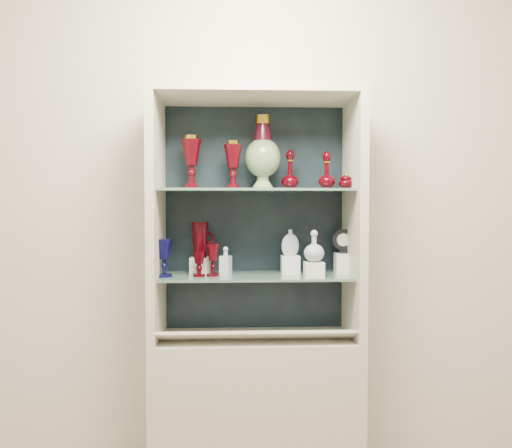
{
  "coord_description": "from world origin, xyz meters",
  "views": [
    {
      "loc": [
        -0.1,
        -0.88,
        1.38
      ],
      "look_at": [
        0.0,
        1.53,
        1.3
      ],
      "focal_mm": 35.0,
      "sensor_mm": 36.0,
      "label": 1
    }
  ],
  "objects_px": {
    "enamel_urn": "(263,153)",
    "clear_square_bottle": "(226,261)",
    "pedestal_lamp_right": "(233,165)",
    "ruby_decanter_b": "(327,169)",
    "pedestal_lamp_left": "(191,162)",
    "lidded_bowl": "(346,181)",
    "flat_flask": "(290,242)",
    "ruby_goblet_tall": "(213,260)",
    "ruby_pitcher": "(200,240)",
    "cobalt_goblet": "(164,258)",
    "ruby_decanter_a": "(290,167)",
    "cameo_medallion": "(343,241)",
    "ruby_goblet_small": "(199,264)",
    "clear_round_decanter": "(314,247)"
  },
  "relations": [
    {
      "from": "ruby_decanter_b",
      "to": "ruby_goblet_tall",
      "type": "distance_m",
      "value": 0.71
    },
    {
      "from": "pedestal_lamp_right",
      "to": "ruby_goblet_tall",
      "type": "distance_m",
      "value": 0.47
    },
    {
      "from": "ruby_decanter_b",
      "to": "clear_square_bottle",
      "type": "relative_size",
      "value": 1.37
    },
    {
      "from": "pedestal_lamp_left",
      "to": "ruby_decanter_b",
      "type": "relative_size",
      "value": 1.36
    },
    {
      "from": "pedestal_lamp_left",
      "to": "lidded_bowl",
      "type": "bearing_deg",
      "value": -4.82
    },
    {
      "from": "lidded_bowl",
      "to": "pedestal_lamp_right",
      "type": "bearing_deg",
      "value": 175.21
    },
    {
      "from": "flat_flask",
      "to": "cameo_medallion",
      "type": "bearing_deg",
      "value": -20.34
    },
    {
      "from": "ruby_goblet_tall",
      "to": "cameo_medallion",
      "type": "relative_size",
      "value": 1.24
    },
    {
      "from": "lidded_bowl",
      "to": "cobalt_goblet",
      "type": "relative_size",
      "value": 0.43
    },
    {
      "from": "ruby_decanter_b",
      "to": "ruby_goblet_tall",
      "type": "height_order",
      "value": "ruby_decanter_b"
    },
    {
      "from": "ruby_decanter_b",
      "to": "clear_round_decanter",
      "type": "xyz_separation_m",
      "value": [
        -0.07,
        -0.06,
        -0.37
      ]
    },
    {
      "from": "pedestal_lamp_left",
      "to": "ruby_goblet_tall",
      "type": "distance_m",
      "value": 0.49
    },
    {
      "from": "ruby_goblet_small",
      "to": "flat_flask",
      "type": "distance_m",
      "value": 0.47
    },
    {
      "from": "ruby_decanter_a",
      "to": "ruby_pitcher",
      "type": "height_order",
      "value": "ruby_decanter_a"
    },
    {
      "from": "ruby_goblet_tall",
      "to": "enamel_urn",
      "type": "bearing_deg",
      "value": 18.05
    },
    {
      "from": "pedestal_lamp_right",
      "to": "cobalt_goblet",
      "type": "relative_size",
      "value": 1.29
    },
    {
      "from": "ruby_decanter_b",
      "to": "cobalt_goblet",
      "type": "bearing_deg",
      "value": -177.33
    },
    {
      "from": "pedestal_lamp_right",
      "to": "cameo_medallion",
      "type": "height_order",
      "value": "pedestal_lamp_right"
    },
    {
      "from": "ruby_pitcher",
      "to": "flat_flask",
      "type": "xyz_separation_m",
      "value": [
        0.45,
        -0.02,
        -0.01
      ]
    },
    {
      "from": "ruby_pitcher",
      "to": "cameo_medallion",
      "type": "xyz_separation_m",
      "value": [
        0.72,
        -0.02,
        -0.01
      ]
    },
    {
      "from": "pedestal_lamp_right",
      "to": "cameo_medallion",
      "type": "bearing_deg",
      "value": 2.37
    },
    {
      "from": "ruby_decanter_a",
      "to": "ruby_goblet_tall",
      "type": "bearing_deg",
      "value": -168.25
    },
    {
      "from": "cobalt_goblet",
      "to": "ruby_goblet_tall",
      "type": "height_order",
      "value": "cobalt_goblet"
    },
    {
      "from": "enamel_urn",
      "to": "ruby_goblet_small",
      "type": "height_order",
      "value": "enamel_urn"
    },
    {
      "from": "ruby_decanter_b",
      "to": "cobalt_goblet",
      "type": "height_order",
      "value": "ruby_decanter_b"
    },
    {
      "from": "pedestal_lamp_left",
      "to": "cameo_medallion",
      "type": "distance_m",
      "value": 0.85
    },
    {
      "from": "pedestal_lamp_left",
      "to": "ruby_decanter_a",
      "type": "xyz_separation_m",
      "value": [
        0.49,
        0.02,
        -0.02
      ]
    },
    {
      "from": "ruby_goblet_small",
      "to": "ruby_decanter_a",
      "type": "bearing_deg",
      "value": 12.08
    },
    {
      "from": "lidded_bowl",
      "to": "ruby_decanter_b",
      "type": "bearing_deg",
      "value": 171.63
    },
    {
      "from": "enamel_urn",
      "to": "clear_square_bottle",
      "type": "height_order",
      "value": "enamel_urn"
    },
    {
      "from": "clear_round_decanter",
      "to": "pedestal_lamp_right",
      "type": "bearing_deg",
      "value": 166.3
    },
    {
      "from": "pedestal_lamp_left",
      "to": "pedestal_lamp_right",
      "type": "xyz_separation_m",
      "value": [
        0.2,
        -0.02,
        -0.01
      ]
    },
    {
      "from": "ruby_decanter_a",
      "to": "clear_round_decanter",
      "type": "bearing_deg",
      "value": -51.37
    },
    {
      "from": "pedestal_lamp_left",
      "to": "cameo_medallion",
      "type": "xyz_separation_m",
      "value": [
        0.76,
        0.01,
        -0.39
      ]
    },
    {
      "from": "pedestal_lamp_left",
      "to": "clear_square_bottle",
      "type": "height_order",
      "value": "pedestal_lamp_left"
    },
    {
      "from": "ruby_decanter_a",
      "to": "ruby_pitcher",
      "type": "xyz_separation_m",
      "value": [
        -0.45,
        0.01,
        -0.36
      ]
    },
    {
      "from": "lidded_bowl",
      "to": "ruby_goblet_small",
      "type": "xyz_separation_m",
      "value": [
        -0.71,
        -0.02,
        -0.4
      ]
    },
    {
      "from": "ruby_goblet_tall",
      "to": "ruby_decanter_b",
      "type": "bearing_deg",
      "value": 1.47
    },
    {
      "from": "pedestal_lamp_right",
      "to": "ruby_decanter_b",
      "type": "relative_size",
      "value": 1.22
    },
    {
      "from": "ruby_decanter_a",
      "to": "ruby_pitcher",
      "type": "bearing_deg",
      "value": 179.04
    },
    {
      "from": "ruby_goblet_tall",
      "to": "ruby_pitcher",
      "type": "relative_size",
      "value": 0.87
    },
    {
      "from": "lidded_bowl",
      "to": "ruby_goblet_tall",
      "type": "relative_size",
      "value": 0.51
    },
    {
      "from": "clear_round_decanter",
      "to": "enamel_urn",
      "type": "bearing_deg",
      "value": 151.91
    },
    {
      "from": "enamel_urn",
      "to": "cameo_medallion",
      "type": "relative_size",
      "value": 2.92
    },
    {
      "from": "pedestal_lamp_left",
      "to": "ruby_decanter_b",
      "type": "distance_m",
      "value": 0.66
    },
    {
      "from": "pedestal_lamp_left",
      "to": "lidded_bowl",
      "type": "relative_size",
      "value": 3.35
    },
    {
      "from": "enamel_urn",
      "to": "flat_flask",
      "type": "height_order",
      "value": "enamel_urn"
    },
    {
      "from": "ruby_decanter_a",
      "to": "pedestal_lamp_right",
      "type": "bearing_deg",
      "value": -173.45
    },
    {
      "from": "pedestal_lamp_left",
      "to": "ruby_decanter_a",
      "type": "bearing_deg",
      "value": 1.77
    },
    {
      "from": "cobalt_goblet",
      "to": "clear_square_bottle",
      "type": "xyz_separation_m",
      "value": [
        0.29,
        0.03,
        -0.02
      ]
    }
  ]
}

